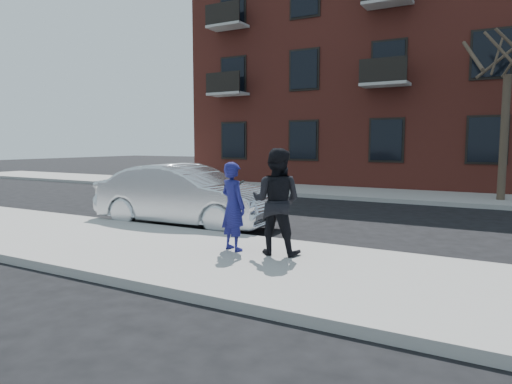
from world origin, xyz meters
The scene contains 10 objects.
ground centered at (0.00, 0.00, 0.00)m, with size 100.00×100.00×0.00m, color black.
near_sidewalk centered at (0.00, -0.25, 0.07)m, with size 50.00×3.50×0.15m, color #9C9993.
near_curb centered at (0.00, 1.55, 0.07)m, with size 50.00×0.10×0.15m, color #999691.
far_sidewalk centered at (0.00, 11.25, 0.07)m, with size 50.00×3.50×0.15m, color #9C9993.
far_curb centered at (0.00, 9.45, 0.07)m, with size 50.00×0.10×0.15m, color #999691.
apartment_building centered at (2.00, 18.00, 6.16)m, with size 24.30×10.30×12.30m.
street_tree centered at (4.50, 11.00, 5.52)m, with size 3.60×3.60×6.80m.
silver_sedan centered at (-2.29, 2.39, 0.77)m, with size 1.64×4.69×1.55m, color #B7BABF.
man_hoodie centered at (0.43, 0.27, 0.95)m, with size 0.68×0.58×1.60m.
man_peacoat centered at (1.23, 0.40, 1.07)m, with size 0.99×0.83×1.85m.
Camera 1 is at (4.76, -6.61, 2.09)m, focal length 32.00 mm.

